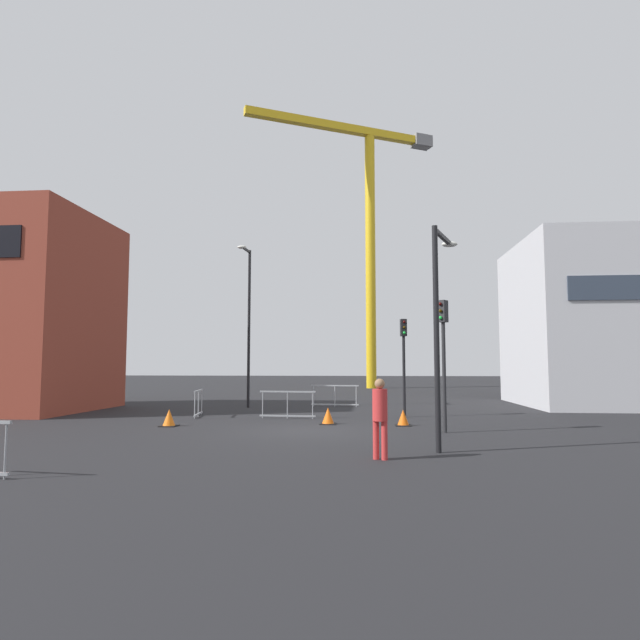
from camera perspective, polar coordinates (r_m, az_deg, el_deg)
The scene contains 15 objects.
ground at distance 17.49m, azimuth -1.42°, elevation -11.76°, with size 160.00×160.00×0.00m, color black.
brick_building at distance 28.73m, azimuth -30.35°, elevation 0.69°, with size 8.11×7.31×9.06m.
office_block at distance 32.07m, azimuth 30.78°, elevation -0.27°, with size 11.83×8.70×8.53m.
construction_crane at distance 49.63m, azimuth 4.93°, elevation 11.44°, with size 16.76×9.02×24.04m.
streetlamp_tall at distance 26.80m, azimuth -7.70°, elevation 0.51°, with size 0.44×1.49×7.90m.
streetlamp_short at distance 13.76m, azimuth 12.61°, elevation 0.77°, with size 0.90×1.79×5.60m.
traffic_light_crosswalk at distance 22.02m, azimuth 8.95°, elevation -3.29°, with size 0.27×0.38×3.98m.
traffic_light_verge at distance 17.32m, azimuth 13.07°, elevation -2.48°, with size 0.36×0.38×4.17m.
pedestrian_walking at distance 12.29m, azimuth 6.43°, elevation -9.75°, with size 0.34×0.34×1.81m.
safety_barrier_right_run at distance 21.33m, azimuth -3.51°, elevation -8.97°, with size 2.25×0.22×1.08m.
safety_barrier_left_run at distance 27.22m, azimuth 1.60°, elevation -8.05°, with size 2.41×0.22×1.08m.
safety_barrier_mid_span at distance 22.62m, azimuth -12.88°, elevation -8.62°, with size 0.34×1.89×1.08m.
traffic_cone_by_barrier at distance 19.33m, azimuth 0.86°, elevation -10.29°, with size 0.58×0.58×0.59m.
traffic_cone_striped at distance 19.08m, azimuth 8.89°, elevation -10.35°, with size 0.55×0.55×0.56m.
traffic_cone_on_verge at distance 19.39m, azimuth -15.85°, elevation -10.10°, with size 0.58×0.58×0.58m.
Camera 1 is at (1.96, -17.25, 2.14)m, focal length 29.91 mm.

